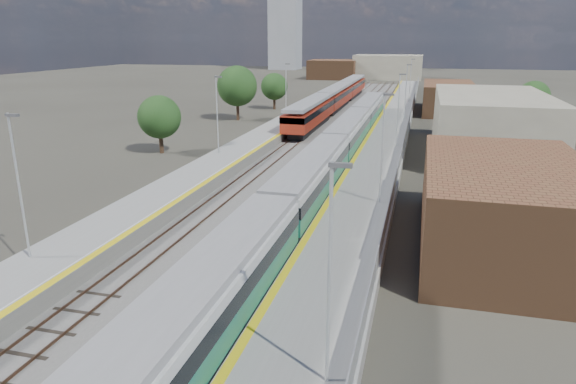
% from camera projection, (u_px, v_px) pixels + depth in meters
% --- Properties ---
extents(ground, '(320.00, 320.00, 0.00)m').
position_uv_depth(ground, '(345.00, 139.00, 63.44)').
color(ground, '#47443A').
rests_on(ground, ground).
extents(ballast_bed, '(10.50, 155.00, 0.06)m').
position_uv_depth(ballast_bed, '(330.00, 134.00, 66.29)').
color(ballast_bed, '#565451').
rests_on(ballast_bed, ground).
extents(tracks, '(8.96, 160.00, 0.17)m').
position_uv_depth(tracks, '(337.00, 132.00, 67.68)').
color(tracks, '#4C3323').
rests_on(tracks, ground).
extents(platform_right, '(4.70, 155.00, 8.52)m').
position_uv_depth(platform_right, '(390.00, 133.00, 64.31)').
color(platform_right, slate).
rests_on(platform_right, ground).
extents(platform_left, '(4.30, 155.00, 8.52)m').
position_uv_depth(platform_left, '(280.00, 128.00, 67.79)').
color(platform_left, slate).
rests_on(platform_left, ground).
extents(buildings, '(72.00, 185.50, 40.00)m').
position_uv_depth(buildings, '(330.00, 42.00, 146.82)').
color(buildings, brown).
rests_on(buildings, ground).
extents(green_train, '(2.77, 77.25, 3.05)m').
position_uv_depth(green_train, '(334.00, 151.00, 46.54)').
color(green_train, black).
rests_on(green_train, ground).
extents(red_train, '(3.05, 61.69, 3.84)m').
position_uv_depth(red_train, '(336.00, 97.00, 88.04)').
color(red_train, black).
rests_on(red_train, ground).
extents(tree_a, '(4.57, 4.57, 6.20)m').
position_uv_depth(tree_a, '(159.00, 117.00, 54.40)').
color(tree_a, '#382619').
rests_on(tree_a, ground).
extents(tree_b, '(5.96, 5.96, 8.08)m').
position_uv_depth(tree_b, '(237.00, 86.00, 76.19)').
color(tree_b, '#382619').
rests_on(tree_b, ground).
extents(tree_c, '(4.60, 4.60, 6.23)m').
position_uv_depth(tree_c, '(274.00, 87.00, 88.37)').
color(tree_c, '#382619').
rests_on(tree_c, ground).
extents(tree_d, '(4.54, 4.54, 6.15)m').
position_uv_depth(tree_d, '(533.00, 97.00, 73.28)').
color(tree_d, '#382619').
rests_on(tree_d, ground).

